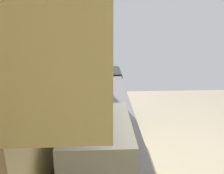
{
  "coord_description": "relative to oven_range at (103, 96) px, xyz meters",
  "views": [
    {
      "loc": [
        -1.84,
        1.31,
        1.77
      ],
      "look_at": [
        -0.29,
        1.23,
        1.28
      ],
      "focal_mm": 35.26,
      "sensor_mm": 36.0,
      "label": 1
    }
  ],
  "objects": [
    {
      "name": "microwave",
      "position": [
        -2.48,
        0.03,
        0.6
      ],
      "size": [
        0.54,
        0.37,
        0.32
      ],
      "color": "#B7BABF",
      "rests_on": "counter_run"
    },
    {
      "name": "upper_cabinets",
      "position": [
        -2.06,
        0.15,
        1.38
      ],
      "size": [
        2.11,
        0.32,
        0.72
      ],
      "color": "beige"
    },
    {
      "name": "oven_range",
      "position": [
        0.0,
        0.0,
        0.0
      ],
      "size": [
        0.65,
        0.63,
        1.1
      ],
      "color": "black",
      "rests_on": "ground_plane"
    },
    {
      "name": "wall_back",
      "position": [
        -1.71,
        0.37,
        0.89
      ],
      "size": [
        4.29,
        0.12,
        2.72
      ],
      "primitive_type": "cube",
      "color": "beige",
      "rests_on": "ground_plane"
    },
    {
      "name": "bowl",
      "position": [
        -1.97,
        -0.05,
        0.47
      ],
      "size": [
        0.2,
        0.2,
        0.04
      ],
      "color": "#D84C47",
      "rests_on": "counter_run"
    }
  ]
}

